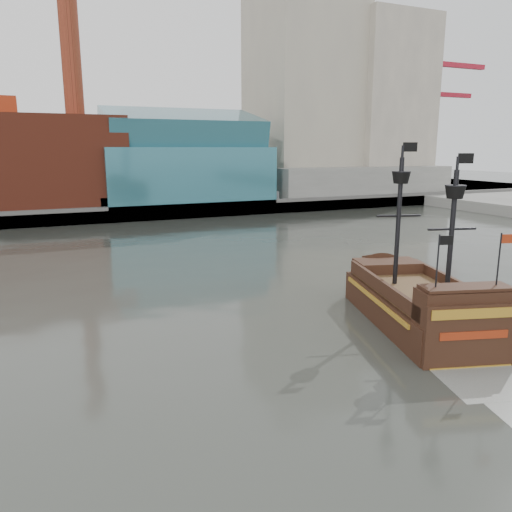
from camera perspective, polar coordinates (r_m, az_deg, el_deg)
name	(u,v)px	position (r m, az deg, el deg)	size (l,w,h in m)	color
ground	(367,373)	(28.27, 12.61, -12.97)	(400.00, 400.00, 0.00)	#2B2E28
promenade_far	(113,199)	(113.96, -16.01, 6.31)	(220.00, 60.00, 2.00)	slate
seawall	(140,213)	(84.97, -13.17, 4.78)	(220.00, 1.00, 2.60)	#4C4C49
skyline	(138,83)	(107.70, -13.30, 18.70)	(149.00, 45.00, 62.00)	brown
crane_a	(431,119)	(139.31, 19.37, 14.57)	(22.50, 4.00, 32.25)	slate
crane_b	(431,134)	(153.02, 19.37, 12.97)	(19.10, 4.00, 26.25)	slate
pirate_ship	(418,309)	(35.79, 18.02, -5.78)	(9.98, 18.36, 13.18)	black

